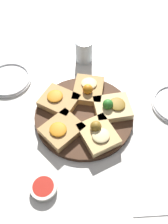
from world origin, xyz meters
name	(u,v)px	position (x,y,z in m)	size (l,w,h in m)	color
ground_plane	(84,117)	(0.00, 0.00, 0.00)	(3.00, 3.00, 0.00)	silver
serving_board	(84,116)	(0.00, 0.00, 0.01)	(0.36, 0.36, 0.02)	#422819
focaccia_slice_0	(112,107)	(0.10, 0.03, 0.04)	(0.15, 0.14, 0.06)	#E5C689
focaccia_slice_1	(88,89)	(0.01, 0.10, 0.04)	(0.12, 0.14, 0.06)	tan
focaccia_slice_2	(59,100)	(-0.10, 0.04, 0.04)	(0.16, 0.15, 0.04)	tan
focaccia_slice_3	(62,129)	(-0.07, -0.08, 0.04)	(0.17, 0.17, 0.04)	tan
focaccia_slice_4	(98,134)	(0.06, -0.09, 0.04)	(0.16, 0.17, 0.06)	#DBB775
plate_left	(9,80)	(-0.33, 0.15, 0.01)	(0.19, 0.19, 0.02)	white
water_glass	(84,50)	(-0.03, 0.31, 0.05)	(0.07, 0.07, 0.10)	silver
napkin_stack	(149,200)	(0.23, -0.28, 0.00)	(0.11, 0.09, 0.00)	white
dipping_bowl	(44,187)	(-0.10, -0.28, 0.01)	(0.09, 0.09, 0.02)	silver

